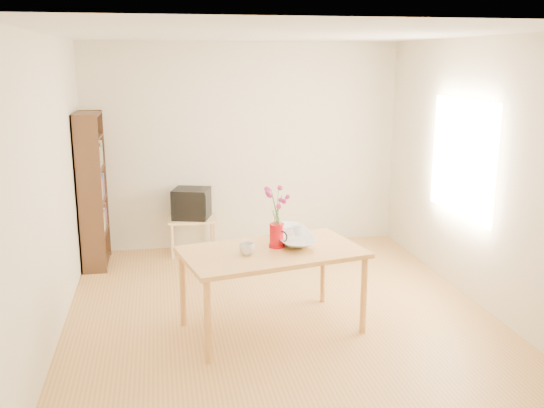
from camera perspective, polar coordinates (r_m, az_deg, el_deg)
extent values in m
plane|color=#B58040|center=(5.98, 0.54, -10.03)|extent=(4.50, 4.50, 0.00)
plane|color=white|center=(5.48, 0.60, 15.74)|extent=(4.50, 4.50, 0.00)
plane|color=beige|center=(7.77, -2.67, 5.46)|extent=(4.00, 0.00, 4.00)
plane|color=beige|center=(3.48, 7.83, -4.86)|extent=(4.00, 0.00, 4.00)
plane|color=beige|center=(5.56, -20.10, 1.40)|extent=(0.00, 4.50, 4.50)
plane|color=beige|center=(6.28, 18.79, 2.82)|extent=(0.00, 4.50, 4.50)
plane|color=white|center=(6.52, 17.42, 4.18)|extent=(0.00, 1.30, 1.30)
cube|color=#CD8C46|center=(5.34, -0.01, -4.55)|extent=(1.71, 1.20, 0.04)
cylinder|color=#CD8C46|center=(4.92, -6.09, -10.99)|extent=(0.06, 0.06, 0.71)
cylinder|color=#CD8C46|center=(5.46, 8.62, -8.48)|extent=(0.06, 0.06, 0.71)
cylinder|color=#CD8C46|center=(5.60, -8.41, -7.92)|extent=(0.06, 0.06, 0.71)
cylinder|color=#CD8C46|center=(6.09, 4.84, -6.04)|extent=(0.06, 0.06, 0.71)
cube|color=#E4BF80|center=(7.60, -7.54, -1.40)|extent=(0.60, 0.45, 0.03)
cylinder|color=#E4BF80|center=(7.48, -9.39, -3.55)|extent=(0.04, 0.04, 0.43)
cylinder|color=#E4BF80|center=(7.51, -5.42, -3.37)|extent=(0.04, 0.04, 0.43)
cylinder|color=#E4BF80|center=(7.84, -9.46, -2.77)|extent=(0.04, 0.04, 0.43)
cylinder|color=#E4BF80|center=(7.86, -5.67, -2.60)|extent=(0.04, 0.04, 0.43)
cube|color=#341E11|center=(6.99, -16.83, 0.64)|extent=(0.28, 0.02, 1.80)
cube|color=#341E11|center=(7.65, -16.33, 1.75)|extent=(0.28, 0.03, 1.80)
cube|color=#341E11|center=(7.33, -17.59, 1.17)|extent=(0.02, 0.70, 1.80)
cube|color=#341E11|center=(7.54, -16.13, -5.18)|extent=(0.27, 0.65, 0.02)
cube|color=#341E11|center=(7.44, -16.31, -2.55)|extent=(0.27, 0.65, 0.02)
cube|color=#341E11|center=(7.34, -16.51, 0.31)|extent=(0.27, 0.65, 0.02)
cube|color=#341E11|center=(7.27, -16.71, 3.22)|extent=(0.27, 0.65, 0.02)
cube|color=#341E11|center=(7.22, -16.90, 6.03)|extent=(0.27, 0.65, 0.02)
cube|color=#341E11|center=(7.19, -17.04, 8.09)|extent=(0.27, 0.65, 0.02)
cylinder|color=red|center=(5.39, 0.44, -3.02)|extent=(0.12, 0.12, 0.21)
cylinder|color=red|center=(5.42, 0.44, -3.94)|extent=(0.14, 0.14, 0.02)
cylinder|color=red|center=(5.36, 0.44, -1.92)|extent=(0.13, 0.13, 0.01)
cone|color=red|center=(5.32, 0.18, -2.32)|extent=(0.07, 0.08, 0.06)
torus|color=black|center=(5.46, 0.78, -2.71)|extent=(0.07, 0.09, 0.10)
imported|color=white|center=(5.20, -2.37, -4.24)|extent=(0.18, 0.18, 0.10)
imported|color=white|center=(5.53, 2.00, -1.11)|extent=(0.51, 0.51, 0.48)
imported|color=white|center=(5.54, 1.59, -1.59)|extent=(0.10, 0.10, 0.07)
imported|color=white|center=(5.57, 2.40, -1.48)|extent=(0.08, 0.08, 0.07)
cube|color=black|center=(7.56, -7.58, 0.06)|extent=(0.52, 0.49, 0.37)
cube|color=black|center=(7.62, -7.62, 0.33)|extent=(0.35, 0.29, 0.26)
cube|color=black|center=(7.36, -7.50, -0.14)|extent=(0.32, 0.11, 0.26)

